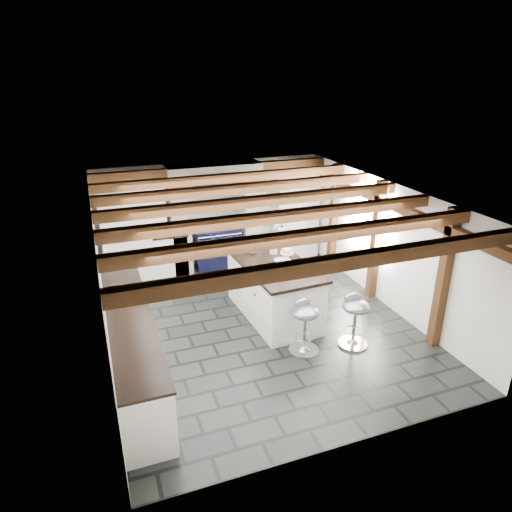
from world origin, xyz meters
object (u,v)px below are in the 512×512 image
object	(u,v)px
range_cooker	(217,246)
bar_stool_near	(355,314)
bar_stool_far	(305,320)
kitchen_island	(274,288)

from	to	relation	value
range_cooker	bar_stool_near	distance (m)	4.02
bar_stool_near	bar_stool_far	world-z (taller)	bar_stool_far
range_cooker	kitchen_island	bearing A→B (deg)	-81.94
bar_stool_near	range_cooker	bearing A→B (deg)	112.32
range_cooker	bar_stool_far	bearing A→B (deg)	-84.38
kitchen_island	range_cooker	bearing A→B (deg)	94.85
range_cooker	kitchen_island	world-z (taller)	kitchen_island
range_cooker	bar_stool_far	distance (m)	3.75
kitchen_island	bar_stool_near	bearing A→B (deg)	-61.28
bar_stool_near	bar_stool_far	xyz separation A→B (m)	(-0.82, 0.11, 0.00)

